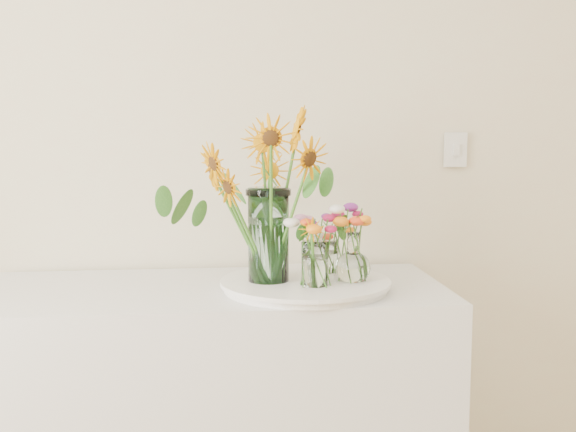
# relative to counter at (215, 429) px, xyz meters

# --- Properties ---
(counter) EXTENTS (1.40, 0.60, 0.90)m
(counter) POSITION_rel_counter_xyz_m (0.00, 0.00, 0.00)
(counter) COLOR white
(counter) RESTS_ON ground_plane
(tray) EXTENTS (0.48, 0.48, 0.02)m
(tray) POSITION_rel_counter_xyz_m (0.27, -0.07, 0.46)
(tray) COLOR white
(tray) RESTS_ON counter
(mason_jar) EXTENTS (0.12, 0.12, 0.28)m
(mason_jar) POSITION_rel_counter_xyz_m (0.16, -0.07, 0.61)
(mason_jar) COLOR #B5E2E7
(mason_jar) RESTS_ON tray
(sunflower_bouquet) EXTENTS (0.64, 0.64, 0.51)m
(sunflower_bouquet) POSITION_rel_counter_xyz_m (0.16, -0.07, 0.73)
(sunflower_bouquet) COLOR orange
(sunflower_bouquet) RESTS_ON tray
(small_vase_a) EXTENTS (0.08, 0.08, 0.13)m
(small_vase_a) POSITION_rel_counter_xyz_m (0.29, -0.15, 0.54)
(small_vase_a) COLOR white
(small_vase_a) RESTS_ON tray
(wildflower_posy_a) EXTENTS (0.21, 0.21, 0.22)m
(wildflower_posy_a) POSITION_rel_counter_xyz_m (0.29, -0.15, 0.59)
(wildflower_posy_a) COLOR orange
(wildflower_posy_a) RESTS_ON tray
(small_vase_b) EXTENTS (0.13, 0.13, 0.15)m
(small_vase_b) POSITION_rel_counter_xyz_m (0.41, -0.09, 0.55)
(small_vase_b) COLOR white
(small_vase_b) RESTS_ON tray
(wildflower_posy_b) EXTENTS (0.19, 0.19, 0.24)m
(wildflower_posy_b) POSITION_rel_counter_xyz_m (0.41, -0.09, 0.59)
(wildflower_posy_b) COLOR orange
(wildflower_posy_b) RESTS_ON tray
(small_vase_c) EXTENTS (0.07, 0.07, 0.10)m
(small_vase_c) POSITION_rel_counter_xyz_m (0.36, 0.04, 0.53)
(small_vase_c) COLOR white
(small_vase_c) RESTS_ON tray
(wildflower_posy_c) EXTENTS (0.20, 0.20, 0.19)m
(wildflower_posy_c) POSITION_rel_counter_xyz_m (0.36, 0.04, 0.57)
(wildflower_posy_c) COLOR orange
(wildflower_posy_c) RESTS_ON tray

